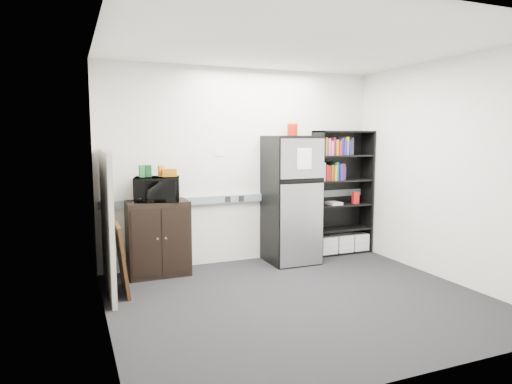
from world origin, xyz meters
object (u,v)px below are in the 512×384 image
bookshelf (342,193)px  cabinet (158,238)px  refrigerator (291,199)px  cubicle_partition (107,221)px  microwave (157,189)px

bookshelf → cabinet: bearing=-178.7°
bookshelf → refrigerator: bookshelf is taller
cubicle_partition → refrigerator: (2.49, 0.34, 0.08)m
microwave → cabinet: bearing=103.6°
refrigerator → microwave: bearing=178.4°
cabinet → cubicle_partition: bearing=-146.7°
bookshelf → microwave: size_ratio=3.35×
bookshelf → cabinet: bookshelf is taller
microwave → refrigerator: (1.85, -0.06, -0.22)m
cubicle_partition → microwave: bearing=32.3°
cabinet → microwave: 0.63m
microwave → refrigerator: size_ratio=0.31×
cubicle_partition → refrigerator: bearing=7.8°
cabinet → microwave: (0.00, -0.02, 0.63)m
microwave → refrigerator: bearing=11.6°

